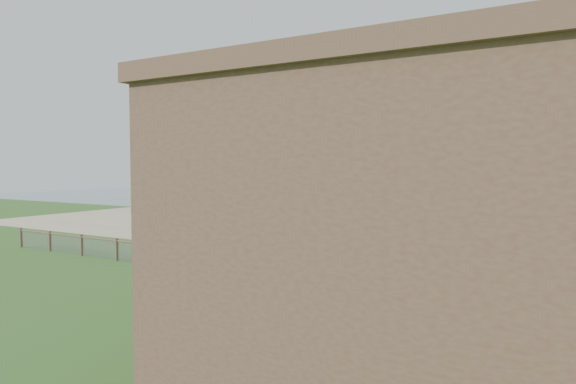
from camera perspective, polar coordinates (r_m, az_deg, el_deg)
name	(u,v)px	position (r m, az deg, el deg)	size (l,w,h in m)	color
ground	(155,310)	(19.87, -14.58, -12.61)	(160.00, 160.00, 0.00)	#3B6221
sand_beach	(375,237)	(38.31, 9.67, -4.97)	(72.00, 20.00, 0.02)	tan
ocean	(485,201)	(80.72, 21.05, -0.92)	(160.00, 68.00, 0.02)	slate
chainlink_fence	(249,267)	(24.20, -4.32, -8.35)	(36.20, 0.20, 1.25)	brown
motel	(555,250)	(12.53, 27.53, -5.72)	(15.00, 10.00, 7.00)	brown
motel_deck	(564,324)	(19.08, 28.37, -12.77)	(15.00, 2.00, 0.50)	brown
picnic_table	(276,280)	(22.28, -1.33, -9.76)	(1.85, 1.40, 0.78)	brown
octopus_kite	(264,102)	(30.28, -2.73, 9.95)	(2.93, 2.07, 6.04)	#E1235D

